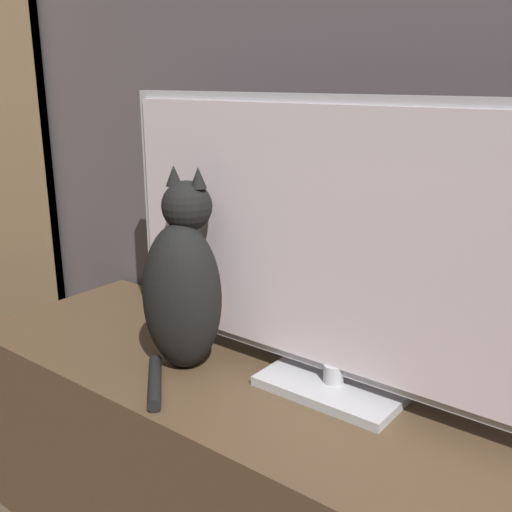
# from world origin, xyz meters

# --- Properties ---
(wall_back) EXTENTS (4.80, 0.05, 2.60)m
(wall_back) POSITION_xyz_m (0.00, 1.22, 1.30)
(wall_back) COLOR #564C51
(wall_back) RESTS_ON ground_plane
(tv_stand) EXTENTS (1.44, 0.51, 0.52)m
(tv_stand) POSITION_xyz_m (0.00, 0.93, 0.26)
(tv_stand) COLOR brown
(tv_stand) RESTS_ON ground_plane
(tv) EXTENTS (1.10, 0.18, 0.60)m
(tv) POSITION_xyz_m (0.19, 0.99, 0.82)
(tv) COLOR #B7B7BC
(tv) RESTS_ON tv_stand
(cat) EXTENTS (0.21, 0.29, 0.45)m
(cat) POSITION_xyz_m (-0.14, 0.88, 0.71)
(cat) COLOR black
(cat) RESTS_ON tv_stand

